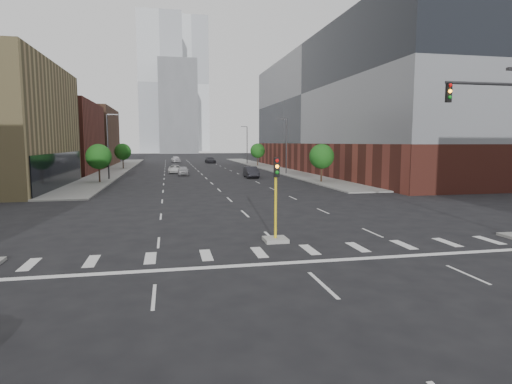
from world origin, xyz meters
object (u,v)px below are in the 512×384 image
object	(u,v)px
car_near_left	(183,171)
car_mid_right	(251,172)
mast_arm_signal	(512,133)
car_distant	(176,159)
median_traffic_signal	(276,223)
car_deep_right	(210,160)
car_far_left	(175,169)

from	to	relation	value
car_near_left	car_mid_right	xyz separation A→B (m)	(9.69, -6.51, 0.09)
mast_arm_signal	car_near_left	xyz separation A→B (m)	(-15.68, 48.67, -4.92)
mast_arm_signal	car_distant	xyz separation A→B (m)	(-15.90, 94.11, -4.79)
median_traffic_signal	car_near_left	bearing A→B (deg)	93.72
median_traffic_signal	car_near_left	distance (m)	47.31
car_deep_right	car_distant	world-z (taller)	car_distant
car_near_left	car_deep_right	bearing A→B (deg)	79.37
car_near_left	car_far_left	xyz separation A→B (m)	(-1.18, 6.18, -0.06)
median_traffic_signal	car_far_left	xyz separation A→B (m)	(-4.25, 53.39, -0.31)
car_near_left	car_far_left	bearing A→B (deg)	101.78
car_near_left	car_distant	distance (m)	45.43
car_mid_right	car_far_left	distance (m)	16.71
car_deep_right	mast_arm_signal	bearing A→B (deg)	-90.42
median_traffic_signal	car_mid_right	size ratio (longest dim) A/B	0.89
car_far_left	car_distant	world-z (taller)	car_distant
median_traffic_signal	car_distant	distance (m)	92.69
median_traffic_signal	car_distant	xyz separation A→B (m)	(-3.29, 92.64, -0.12)
car_near_left	car_mid_right	bearing A→B (deg)	-32.94
car_near_left	mast_arm_signal	bearing A→B (deg)	-71.19
mast_arm_signal	car_near_left	world-z (taller)	mast_arm_signal
mast_arm_signal	car_deep_right	size ratio (longest dim) A/B	1.73
median_traffic_signal	car_mid_right	bearing A→B (deg)	80.76
median_traffic_signal	car_distant	world-z (taller)	median_traffic_signal
car_distant	median_traffic_signal	bearing A→B (deg)	-95.42
car_far_left	car_distant	bearing A→B (deg)	90.93
car_distant	mast_arm_signal	bearing A→B (deg)	-87.87
median_traffic_signal	car_deep_right	bearing A→B (deg)	86.62
car_mid_right	car_distant	xyz separation A→B (m)	(-9.91, 51.94, 0.04)
car_far_left	mast_arm_signal	bearing A→B (deg)	-70.58
mast_arm_signal	car_near_left	size ratio (longest dim) A/B	2.12
median_traffic_signal	car_far_left	world-z (taller)	median_traffic_signal
car_mid_right	car_distant	distance (m)	52.88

